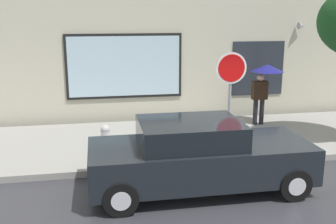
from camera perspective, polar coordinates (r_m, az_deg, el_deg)
ground_plane at (r=8.71m, az=12.33°, el=-10.08°), size 60.00×60.00×0.00m
sidewalk at (r=11.33m, az=6.57°, el=-3.75°), size 20.00×4.00×0.15m
building_facade at (r=13.20m, az=3.68°, el=13.82°), size 20.00×0.67×7.00m
parked_car at (r=8.04m, az=4.35°, el=-6.34°), size 4.41×1.82×1.45m
fire_hydrant at (r=9.61m, az=-8.89°, el=-4.17°), size 0.30×0.44×0.79m
pedestrian_with_umbrella at (r=12.45m, az=13.68°, el=4.89°), size 0.98×0.98×1.86m
stop_sign at (r=9.74m, az=8.95°, el=4.23°), size 0.76×0.10×2.46m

